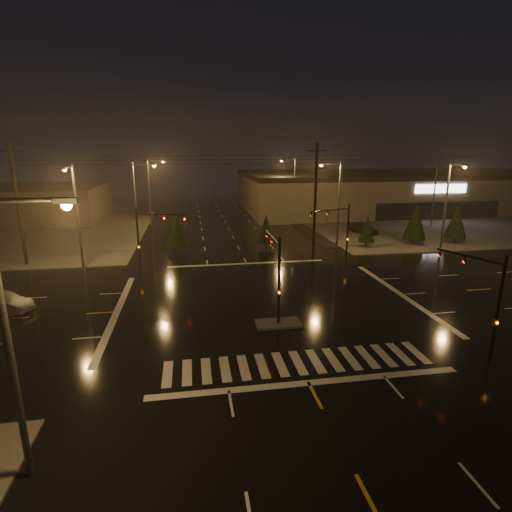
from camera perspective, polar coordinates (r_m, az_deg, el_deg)
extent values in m
plane|color=black|center=(30.62, 1.59, -6.68)|extent=(140.00, 140.00, 0.00)
cube|color=#484640|center=(68.85, 21.87, 4.45)|extent=(36.00, 36.00, 0.12)
cube|color=#484640|center=(63.92, -31.78, 2.54)|extent=(36.00, 36.00, 0.12)
cube|color=#484640|center=(26.99, 3.21, -9.60)|extent=(3.00, 1.60, 0.15)
cube|color=beige|center=(22.70, 6.03, -14.90)|extent=(15.00, 2.60, 0.01)
cube|color=beige|center=(21.06, 7.52, -17.53)|extent=(16.00, 0.50, 0.01)
cube|color=beige|center=(40.91, -1.32, -1.08)|extent=(16.00, 0.50, 0.01)
cube|color=black|center=(69.95, 26.22, 4.12)|extent=(50.00, 24.00, 0.08)
cube|color=#705F50|center=(84.65, 19.48, 8.78)|extent=(60.00, 28.00, 7.00)
cube|color=black|center=(84.41, 19.68, 11.00)|extent=(60.20, 28.20, 0.80)
cube|color=white|center=(72.50, 24.92, 8.72)|extent=(9.00, 0.20, 1.40)
cube|color=black|center=(72.93, 24.59, 5.93)|extent=(22.00, 0.15, 2.80)
cube|color=#3A3633|center=(76.41, -32.24, 6.25)|extent=(30.00, 18.00, 5.60)
cylinder|color=black|center=(25.91, 3.31, -3.71)|extent=(0.18, 0.18, 6.00)
cylinder|color=black|center=(27.38, 2.36, 2.74)|extent=(0.12, 4.50, 0.12)
imported|color=#594707|center=(29.33, 1.56, 3.47)|extent=(0.16, 0.20, 1.00)
cube|color=#594707|center=(26.14, 3.28, -5.16)|extent=(0.25, 0.18, 0.35)
cylinder|color=black|center=(42.44, 12.95, 3.29)|extent=(0.18, 0.18, 6.00)
cylinder|color=black|center=(40.40, 10.50, 6.44)|extent=(4.74, 1.82, 0.12)
imported|color=#594707|center=(39.01, 7.94, 6.18)|extent=(0.24, 0.22, 1.00)
cube|color=#594707|center=(42.58, 12.90, 2.36)|extent=(0.25, 0.18, 0.35)
cylinder|color=black|center=(39.65, -16.46, 2.25)|extent=(0.18, 0.18, 6.00)
cylinder|color=black|center=(38.13, -13.36, 5.80)|extent=(4.74, 1.82, 0.12)
imported|color=#594707|center=(37.29, -10.18, 5.69)|extent=(0.24, 0.22, 1.00)
cube|color=#594707|center=(39.80, -16.39, 1.27)|extent=(0.25, 0.18, 0.35)
cylinder|color=black|center=(25.04, 31.26, -6.61)|extent=(0.18, 0.18, 6.00)
cylinder|color=black|center=(25.30, 28.13, -0.04)|extent=(1.48, 3.80, 0.12)
imported|color=#594707|center=(26.28, 24.86, 0.73)|extent=(0.22, 0.24, 1.00)
cube|color=#594707|center=(25.28, 31.04, -8.09)|extent=(0.25, 0.18, 0.35)
cylinder|color=#38383A|center=(15.60, -31.81, -11.11)|extent=(0.24, 0.24, 10.00)
cylinder|color=#38383A|center=(13.91, -29.92, 6.95)|extent=(2.40, 0.14, 0.14)
cube|color=#38383A|center=(13.57, -25.52, 7.12)|extent=(0.70, 0.30, 0.18)
sphere|color=orange|center=(13.58, -25.45, 6.58)|extent=(0.32, 0.32, 0.32)
cylinder|color=#38383A|center=(46.77, -16.80, 6.56)|extent=(0.24, 0.24, 10.00)
cylinder|color=#38383A|center=(46.23, -15.75, 12.54)|extent=(2.40, 0.14, 0.14)
cube|color=#38383A|center=(46.13, -14.35, 12.56)|extent=(0.70, 0.30, 0.18)
sphere|color=orange|center=(46.14, -14.34, 12.40)|extent=(0.32, 0.32, 0.32)
cylinder|color=#38383A|center=(62.56, -15.02, 8.64)|extent=(0.24, 0.24, 10.00)
cylinder|color=#38383A|center=(62.16, -14.19, 13.10)|extent=(2.40, 0.14, 0.14)
cube|color=#38383A|center=(62.09, -13.15, 13.11)|extent=(0.70, 0.30, 0.18)
sphere|color=orange|center=(62.09, -13.15, 12.99)|extent=(0.32, 0.32, 0.32)
cylinder|color=#38383A|center=(47.52, 11.73, 7.01)|extent=(0.24, 0.24, 10.00)
cylinder|color=#38383A|center=(46.72, 10.63, 12.85)|extent=(2.40, 0.14, 0.14)
cube|color=#38383A|center=(46.36, 9.32, 12.83)|extent=(0.70, 0.30, 0.18)
sphere|color=orange|center=(46.36, 9.31, 12.67)|extent=(0.32, 0.32, 0.32)
cylinder|color=#38383A|center=(66.46, 5.55, 9.41)|extent=(0.24, 0.24, 10.00)
cylinder|color=#38383A|center=(65.88, 4.62, 13.56)|extent=(2.40, 0.14, 0.14)
cube|color=#38383A|center=(65.63, 3.66, 13.53)|extent=(0.70, 0.30, 0.18)
sphere|color=orange|center=(65.63, 3.66, 13.42)|extent=(0.32, 0.32, 0.32)
cylinder|color=#38383A|center=(41.31, -24.11, 4.88)|extent=(0.24, 0.24, 10.00)
cylinder|color=#38383A|center=(39.71, -25.28, 11.40)|extent=(0.14, 2.40, 0.14)
cube|color=#38383A|center=(38.65, -25.70, 11.22)|extent=(0.30, 0.70, 0.18)
sphere|color=orange|center=(38.66, -25.68, 11.03)|extent=(0.32, 0.32, 0.32)
cylinder|color=#38383A|center=(48.47, 25.41, 6.04)|extent=(0.24, 0.24, 10.00)
cylinder|color=#38383A|center=(47.11, 26.89, 11.55)|extent=(0.14, 2.40, 0.14)
cube|color=#38383A|center=(46.22, 27.68, 11.36)|extent=(0.30, 0.70, 0.18)
sphere|color=orange|center=(46.23, 27.67, 11.20)|extent=(0.32, 0.32, 0.32)
cylinder|color=black|center=(45.40, -30.84, 6.15)|extent=(0.32, 0.32, 12.00)
cube|color=black|center=(45.10, -31.73, 12.67)|extent=(2.20, 0.12, 0.12)
cylinder|color=black|center=(44.37, 8.45, 7.92)|extent=(0.32, 0.32, 12.00)
cube|color=black|center=(44.06, 8.72, 14.64)|extent=(2.20, 0.12, 0.12)
cylinder|color=black|center=(49.50, 15.44, 1.61)|extent=(0.18, 0.18, 0.70)
cone|color=black|center=(49.12, 15.59, 3.75)|extent=(1.97, 1.97, 3.07)
cylinder|color=black|center=(52.95, 21.56, 1.94)|extent=(0.18, 0.18, 0.70)
cone|color=black|center=(52.49, 21.82, 4.60)|extent=(2.75, 2.75, 4.30)
cylinder|color=black|center=(55.52, 26.43, 1.98)|extent=(0.18, 0.18, 0.70)
cone|color=black|center=(55.09, 26.71, 4.43)|extent=(2.64, 2.64, 4.13)
cylinder|color=black|center=(46.51, -11.11, 1.04)|extent=(0.18, 0.18, 0.70)
cone|color=black|center=(46.05, -11.24, 3.66)|extent=(2.33, 2.33, 3.64)
cylinder|color=black|center=(47.34, 1.45, 1.56)|extent=(0.18, 0.18, 0.70)
cone|color=black|center=(46.91, 1.47, 3.96)|extent=(2.14, 2.14, 3.34)
imported|color=black|center=(57.44, 15.04, 3.91)|extent=(3.05, 5.21, 1.66)
imported|color=slate|center=(34.01, -32.48, -5.65)|extent=(4.41, 2.81, 1.37)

